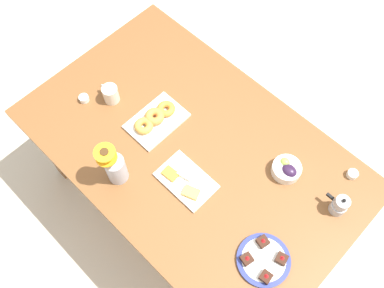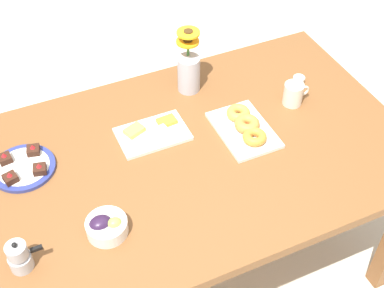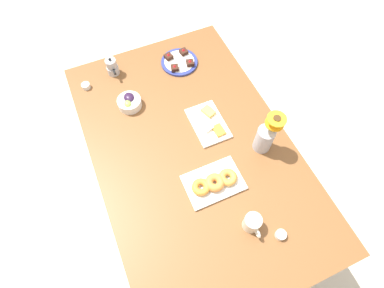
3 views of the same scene
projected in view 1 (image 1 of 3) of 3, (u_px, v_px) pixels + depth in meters
name	position (u px, v px, depth m)	size (l,w,h in m)	color
ground_plane	(192.00, 202.00, 2.66)	(6.00, 6.00, 0.00)	beige
dining_table	(192.00, 156.00, 2.08)	(1.60, 1.00, 0.74)	brown
coffee_mug	(110.00, 94.00, 2.08)	(0.11, 0.08, 0.09)	silver
grape_bowl	(287.00, 169.00, 1.92)	(0.13, 0.13, 0.07)	white
cheese_platter	(186.00, 180.00, 1.91)	(0.26, 0.17, 0.03)	white
croissant_platter	(156.00, 119.00, 2.05)	(0.19, 0.28, 0.05)	white
jam_cup_honey	(352.00, 174.00, 1.92)	(0.05, 0.05, 0.03)	white
jam_cup_berry	(84.00, 98.00, 2.11)	(0.05, 0.05, 0.03)	white
dessert_plate	(264.00, 260.00, 1.75)	(0.22, 0.22, 0.05)	navy
flower_vase	(115.00, 168.00, 1.85)	(0.10, 0.11, 0.27)	#B2B2BC
moka_pot	(340.00, 205.00, 1.82)	(0.11, 0.07, 0.12)	#B7B7BC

